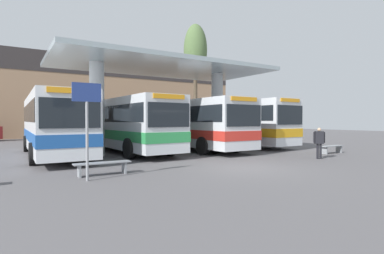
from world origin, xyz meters
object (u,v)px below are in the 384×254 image
(waiting_bench_mid_platform, at_px, (103,165))
(waiting_bench_far_platform, at_px, (332,148))
(transit_bus_far_right_bay, at_px, (229,121))
(pedestrian_waiting, at_px, (319,140))
(transit_bus_right_bay, at_px, (191,123))
(poplar_tree_behind_left, at_px, (195,52))
(transit_bus_left_bay, at_px, (54,123))
(info_sign_platform, at_px, (87,111))
(transit_bus_center_bay, at_px, (127,123))

(waiting_bench_mid_platform, height_order, waiting_bench_far_platform, same)
(transit_bus_far_right_bay, height_order, pedestrian_waiting, transit_bus_far_right_bay)
(transit_bus_right_bay, distance_m, poplar_tree_behind_left, 10.80)
(waiting_bench_mid_platform, relative_size, poplar_tree_behind_left, 0.18)
(transit_bus_left_bay, bearing_deg, info_sign_platform, 90.53)
(transit_bus_right_bay, distance_m, waiting_bench_far_platform, 8.83)
(info_sign_platform, bearing_deg, transit_bus_right_bay, 41.20)
(transit_bus_left_bay, distance_m, pedestrian_waiting, 14.22)
(transit_bus_center_bay, bearing_deg, transit_bus_right_bay, 171.97)
(transit_bus_left_bay, distance_m, waiting_bench_far_platform, 16.04)
(transit_bus_center_bay, bearing_deg, waiting_bench_far_platform, 142.56)
(transit_bus_far_right_bay, xyz_separation_m, info_sign_platform, (-12.80, -8.76, 0.37))
(transit_bus_right_bay, bearing_deg, waiting_bench_mid_platform, 39.69)
(transit_bus_right_bay, height_order, pedestrian_waiting, transit_bus_right_bay)
(transit_bus_center_bay, height_order, pedestrian_waiting, transit_bus_center_bay)
(waiting_bench_mid_platform, bearing_deg, transit_bus_left_bay, 95.48)
(transit_bus_left_bay, xyz_separation_m, pedestrian_waiting, (11.26, -8.63, -0.85))
(transit_bus_left_bay, bearing_deg, transit_bus_right_bay, 174.50)
(transit_bus_center_bay, relative_size, waiting_bench_mid_platform, 5.29)
(transit_bus_left_bay, relative_size, waiting_bench_mid_platform, 5.81)
(info_sign_platform, bearing_deg, waiting_bench_far_platform, 3.15)
(waiting_bench_mid_platform, xyz_separation_m, info_sign_platform, (-0.69, -0.78, 1.88))
(transit_bus_right_bay, xyz_separation_m, info_sign_platform, (-8.40, -7.35, 0.44))
(transit_bus_left_bay, height_order, pedestrian_waiting, transit_bus_left_bay)
(transit_bus_center_bay, distance_m, pedestrian_waiting, 10.92)
(pedestrian_waiting, bearing_deg, waiting_bench_far_platform, 60.31)
(waiting_bench_far_platform, distance_m, poplar_tree_behind_left, 15.88)
(transit_bus_right_bay, xyz_separation_m, waiting_bench_mid_platform, (-7.70, -6.57, -1.45))
(info_sign_platform, bearing_deg, pedestrian_waiting, -2.11)
(waiting_bench_mid_platform, bearing_deg, info_sign_platform, -131.74)
(transit_bus_center_bay, relative_size, transit_bus_right_bay, 0.99)
(transit_bus_far_right_bay, relative_size, info_sign_platform, 3.79)
(waiting_bench_mid_platform, xyz_separation_m, waiting_bench_far_platform, (13.42, -0.00, -0.01))
(transit_bus_right_bay, xyz_separation_m, waiting_bench_far_platform, (5.71, -6.57, -1.45))
(transit_bus_right_bay, bearing_deg, info_sign_platform, 40.41)
(transit_bus_far_right_bay, distance_m, poplar_tree_behind_left, 8.68)
(transit_bus_far_right_bay, height_order, poplar_tree_behind_left, poplar_tree_behind_left)
(transit_bus_far_right_bay, bearing_deg, waiting_bench_mid_platform, 31.97)
(waiting_bench_far_platform, relative_size, info_sign_platform, 0.56)
(transit_bus_center_bay, distance_m, waiting_bench_far_platform, 12.33)
(waiting_bench_far_platform, distance_m, pedestrian_waiting, 3.17)
(waiting_bench_mid_platform, height_order, pedestrian_waiting, pedestrian_waiting)
(transit_bus_right_bay, height_order, waiting_bench_mid_platform, transit_bus_right_bay)
(transit_bus_center_bay, height_order, waiting_bench_far_platform, transit_bus_center_bay)
(poplar_tree_behind_left, bearing_deg, info_sign_platform, -132.45)
(transit_bus_left_bay, xyz_separation_m, transit_bus_center_bay, (4.07, -0.46, -0.02))
(transit_bus_center_bay, xyz_separation_m, info_sign_platform, (-4.05, -7.75, 0.44))
(info_sign_platform, xyz_separation_m, pedestrian_waiting, (11.24, -0.41, -1.27))
(transit_bus_left_bay, distance_m, transit_bus_far_right_bay, 12.83)
(transit_bus_center_bay, height_order, transit_bus_right_bay, transit_bus_right_bay)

